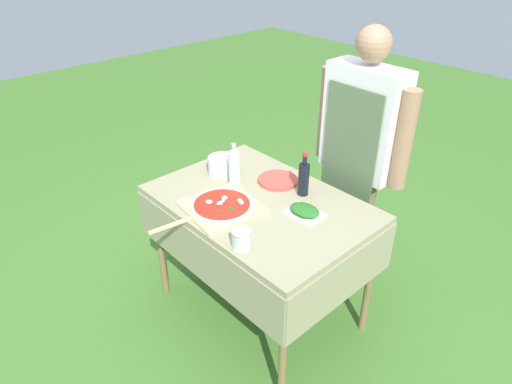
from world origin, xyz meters
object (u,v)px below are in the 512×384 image
(prep_table, at_px, (260,214))
(mixing_tub, at_px, (222,165))
(herb_container, at_px, (305,211))
(water_bottle, at_px, (234,166))
(oil_bottle, at_px, (304,178))
(person_cook, at_px, (360,148))
(plate_stack, at_px, (278,180))
(pizza_on_peel, at_px, (220,207))
(sauce_jar, at_px, (241,240))

(prep_table, relative_size, mixing_tub, 7.50)
(herb_container, bearing_deg, water_bottle, -172.06)
(oil_bottle, bearing_deg, person_cook, 81.04)
(prep_table, bearing_deg, mixing_tub, 173.90)
(herb_container, xyz_separation_m, plate_stack, (-0.33, 0.14, -0.01))
(mixing_tub, bearing_deg, plate_stack, 30.66)
(pizza_on_peel, height_order, mixing_tub, mixing_tub)
(pizza_on_peel, height_order, sauce_jar, sauce_jar)
(person_cook, distance_m, plate_stack, 0.51)
(prep_table, distance_m, herb_container, 0.28)
(oil_bottle, relative_size, sauce_jar, 2.72)
(water_bottle, height_order, sauce_jar, water_bottle)
(water_bottle, relative_size, plate_stack, 1.11)
(person_cook, relative_size, sauce_jar, 18.01)
(prep_table, relative_size, pizza_on_peel, 1.94)
(water_bottle, bearing_deg, prep_table, -3.37)
(oil_bottle, relative_size, plate_stack, 1.09)
(oil_bottle, relative_size, herb_container, 1.25)
(mixing_tub, bearing_deg, water_bottle, -10.15)
(herb_container, bearing_deg, plate_stack, 157.55)
(pizza_on_peel, height_order, herb_container, same)
(pizza_on_peel, relative_size, mixing_tub, 3.87)
(oil_bottle, bearing_deg, mixing_tub, -159.57)
(oil_bottle, bearing_deg, herb_container, -45.16)
(oil_bottle, relative_size, water_bottle, 0.98)
(plate_stack, height_order, sauce_jar, sauce_jar)
(person_cook, height_order, water_bottle, person_cook)
(person_cook, bearing_deg, plate_stack, 59.55)
(pizza_on_peel, distance_m, oil_bottle, 0.48)
(pizza_on_peel, distance_m, sauce_jar, 0.34)
(sauce_jar, bearing_deg, plate_stack, 119.45)
(plate_stack, bearing_deg, mixing_tub, -149.34)
(person_cook, xyz_separation_m, mixing_tub, (-0.55, -0.58, -0.12))
(prep_table, height_order, pizza_on_peel, pizza_on_peel)
(prep_table, relative_size, oil_bottle, 4.76)
(water_bottle, xyz_separation_m, mixing_tub, (-0.15, 0.03, -0.07))
(oil_bottle, distance_m, plate_stack, 0.21)
(water_bottle, bearing_deg, mixing_tub, 169.85)
(plate_stack, xyz_separation_m, sauce_jar, (0.31, -0.55, 0.03))
(oil_bottle, bearing_deg, pizza_on_peel, -114.25)
(herb_container, bearing_deg, oil_bottle, 134.84)
(oil_bottle, height_order, herb_container, oil_bottle)
(herb_container, distance_m, sauce_jar, 0.42)
(prep_table, xyz_separation_m, sauce_jar, (0.23, -0.34, 0.13))
(person_cook, bearing_deg, oil_bottle, 82.20)
(oil_bottle, distance_m, herb_container, 0.21)
(prep_table, bearing_deg, pizza_on_peel, -111.90)
(prep_table, relative_size, person_cook, 0.72)
(pizza_on_peel, relative_size, herb_container, 3.07)
(prep_table, bearing_deg, water_bottle, 176.63)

